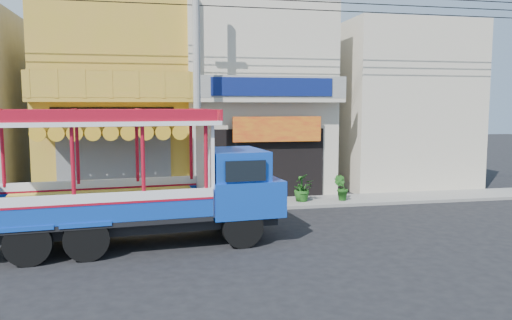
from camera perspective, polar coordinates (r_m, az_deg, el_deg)
The scene contains 12 objects.
ground at distance 15.25m, azimuth -1.68°, elevation -8.31°, with size 90.00×90.00×0.00m, color black.
sidewalk at distance 19.09m, azimuth -3.78°, elevation -5.17°, with size 30.00×2.00×0.12m, color slate.
shophouse_left at distance 22.54m, azimuth -15.48°, elevation 6.72°, with size 6.00×7.50×8.24m.
shophouse_right at distance 22.96m, azimuth -0.26°, elevation 6.93°, with size 6.00×6.75×8.24m.
party_pilaster at distance 19.45m, azimuth -7.16°, elevation 6.69°, with size 0.35×0.30×8.00m, color beige.
filler_building_right at distance 25.33m, azimuth 15.53°, elevation 5.94°, with size 6.00×6.00×7.60m, color beige.
utility_pole at distance 17.96m, azimuth -6.32°, elevation 10.04°, with size 28.00×0.26×9.00m.
songthaew_truck at distance 13.99m, azimuth -11.14°, elevation -2.23°, with size 8.19×3.30×3.73m.
green_sign at distance 19.45m, azimuth -25.66°, elevation -4.15°, with size 0.64×0.39×0.98m.
potted_plant_a at distance 19.52m, azimuth 5.39°, elevation -3.49°, with size 0.76×0.66×0.84m, color #1C5016.
potted_plant_b at distance 19.90m, azimuth 9.70°, elevation -3.16°, with size 0.54×0.44×0.99m, color #1C5016.
potted_plant_c at distance 19.50m, azimuth 5.23°, elevation -3.16°, with size 0.60×0.60×1.07m, color #1C5016.
Camera 1 is at (-2.57, -14.53, 3.83)m, focal length 35.00 mm.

